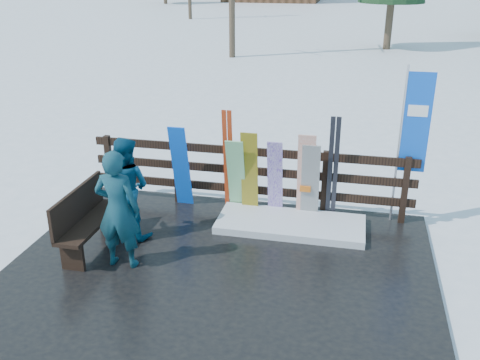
% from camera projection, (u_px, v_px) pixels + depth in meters
% --- Properties ---
extents(ground, '(700.00, 700.00, 0.00)m').
position_uv_depth(ground, '(217.00, 278.00, 7.49)').
color(ground, white).
rests_on(ground, ground).
extents(deck, '(6.00, 5.00, 0.08)m').
position_uv_depth(deck, '(217.00, 276.00, 7.48)').
color(deck, black).
rests_on(deck, ground).
extents(fence, '(5.60, 0.10, 1.15)m').
position_uv_depth(fence, '(249.00, 173.00, 9.20)').
color(fence, black).
rests_on(fence, deck).
extents(snow_patch, '(2.39, 1.00, 0.12)m').
position_uv_depth(snow_patch, '(291.00, 224.00, 8.72)').
color(snow_patch, white).
rests_on(snow_patch, deck).
extents(bench, '(0.41, 1.50, 0.97)m').
position_uv_depth(bench, '(86.00, 218.00, 7.92)').
color(bench, black).
rests_on(bench, deck).
extents(snowboard_0, '(0.30, 0.36, 1.52)m').
position_uv_depth(snowboard_0, '(181.00, 167.00, 9.19)').
color(snowboard_0, blue).
rests_on(snowboard_0, deck).
extents(snowboard_1, '(0.30, 0.39, 1.35)m').
position_uv_depth(snowboard_1, '(236.00, 176.00, 9.03)').
color(snowboard_1, white).
rests_on(snowboard_1, deck).
extents(snowboard_2, '(0.28, 0.20, 1.48)m').
position_uv_depth(snowboard_2, '(249.00, 173.00, 8.96)').
color(snowboard_2, yellow).
rests_on(snowboard_2, deck).
extents(snowboard_3, '(0.25, 0.31, 1.37)m').
position_uv_depth(snowboard_3, '(275.00, 179.00, 8.89)').
color(snowboard_3, silver).
rests_on(snowboard_3, deck).
extents(snowboard_4, '(0.29, 0.20, 1.34)m').
position_uv_depth(snowboard_4, '(310.00, 182.00, 8.78)').
color(snowboard_4, black).
rests_on(snowboard_4, deck).
extents(snowboard_5, '(0.29, 0.21, 1.50)m').
position_uv_depth(snowboard_5, '(306.00, 177.00, 8.76)').
color(snowboard_5, white).
rests_on(snowboard_5, deck).
extents(ski_pair_a, '(0.16, 0.21, 1.82)m').
position_uv_depth(ski_pair_a, '(228.00, 161.00, 9.03)').
color(ski_pair_a, '#B93616').
rests_on(ski_pair_a, deck).
extents(ski_pair_b, '(0.17, 0.21, 1.81)m').
position_uv_depth(ski_pair_b, '(333.00, 169.00, 8.68)').
color(ski_pair_b, black).
rests_on(ski_pair_b, deck).
extents(rental_flag, '(0.45, 0.04, 2.60)m').
position_uv_depth(rental_flag, '(412.00, 129.00, 8.36)').
color(rental_flag, silver).
rests_on(rental_flag, deck).
extents(person_front, '(0.64, 0.43, 1.73)m').
position_uv_depth(person_front, '(118.00, 210.00, 7.36)').
color(person_front, '#165A5C').
rests_on(person_front, deck).
extents(person_back, '(0.87, 0.72, 1.62)m').
position_uv_depth(person_back, '(126.00, 188.00, 8.21)').
color(person_back, navy).
rests_on(person_back, deck).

